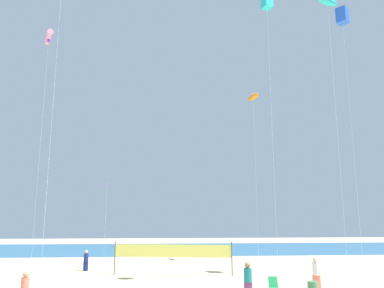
# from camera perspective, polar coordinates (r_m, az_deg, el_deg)

# --- Properties ---
(ocean_band) EXTENTS (120.00, 20.00, 0.01)m
(ocean_band) POSITION_cam_1_polar(r_m,az_deg,el_deg) (51.74, -4.52, -15.60)
(ocean_band) COLOR #28608C
(ocean_band) RESTS_ON ground
(beachgoer_coral_shirt) EXTENTS (0.38, 0.38, 1.66)m
(beachgoer_coral_shirt) POSITION_cam_1_polar(r_m,az_deg,el_deg) (20.36, -24.08, -19.42)
(beachgoer_coral_shirt) COLOR gold
(beachgoer_coral_shirt) RESTS_ON ground
(beachgoer_white_shirt) EXTENTS (0.42, 0.42, 1.85)m
(beachgoer_white_shirt) POSITION_cam_1_polar(r_m,az_deg,el_deg) (24.27, 18.36, -18.04)
(beachgoer_white_shirt) COLOR #EA7260
(beachgoer_white_shirt) RESTS_ON ground
(beachgoer_teal_shirt) EXTENTS (0.42, 0.42, 1.84)m
(beachgoer_teal_shirt) POSITION_cam_1_polar(r_m,az_deg,el_deg) (21.02, 8.51, -19.65)
(beachgoer_teal_shirt) COLOR #7A3872
(beachgoer_teal_shirt) RESTS_ON ground
(beachgoer_navy_shirt) EXTENTS (0.36, 0.36, 1.58)m
(beachgoer_navy_shirt) POSITION_cam_1_polar(r_m,az_deg,el_deg) (32.03, -15.83, -16.59)
(beachgoer_navy_shirt) COLOR navy
(beachgoer_navy_shirt) RESTS_ON ground
(folding_beach_chair) EXTENTS (0.52, 0.65, 0.89)m
(folding_beach_chair) POSITION_cam_1_polar(r_m,az_deg,el_deg) (22.71, 12.33, -20.19)
(folding_beach_chair) COLOR #1E8C4C
(folding_beach_chair) RESTS_ON ground
(volleyball_net) EXTENTS (8.59, 1.59, 2.40)m
(volleyball_net) POSITION_cam_1_polar(r_m,az_deg,el_deg) (28.57, -2.98, -16.10)
(volleyball_net) COLOR #4C4C51
(volleyball_net) RESTS_ON ground
(kite_pink_tube) EXTENTS (1.42, 2.41, 20.99)m
(kite_pink_tube) POSITION_cam_1_polar(r_m,az_deg,el_deg) (38.83, -20.96, 14.88)
(kite_pink_tube) COLOR silver
(kite_pink_tube) RESTS_ON ground
(kite_violet_diamond) EXTENTS (0.44, 0.43, 7.30)m
(kite_violet_diamond) POSITION_cam_1_polar(r_m,az_deg,el_deg) (36.43, -12.83, -6.32)
(kite_violet_diamond) COLOR silver
(kite_violet_diamond) RESTS_ON ground
(kite_cyan_inflatable) EXTENTS (1.33, 0.55, 16.87)m
(kite_cyan_inflatable) POSITION_cam_1_polar(r_m,az_deg,el_deg) (24.65, 19.93, 19.54)
(kite_cyan_inflatable) COLOR silver
(kite_cyan_inflatable) RESTS_ON ground
(kite_blue_box) EXTENTS (1.11, 1.11, 20.48)m
(kite_blue_box) POSITION_cam_1_polar(r_m,az_deg,el_deg) (33.58, 21.89, 17.59)
(kite_blue_box) COLOR silver
(kite_blue_box) RESTS_ON ground
(kite_orange_inflatable) EXTENTS (1.20, 1.78, 16.65)m
(kite_orange_inflatable) POSITION_cam_1_polar(r_m,az_deg,el_deg) (39.06, 9.31, 7.01)
(kite_orange_inflatable) COLOR silver
(kite_orange_inflatable) RESTS_ON ground
(kite_cyan_box) EXTENTS (0.83, 0.83, 19.73)m
(kite_cyan_box) POSITION_cam_1_polar(r_m,az_deg,el_deg) (28.96, 11.31, 20.36)
(kite_cyan_box) COLOR silver
(kite_cyan_box) RESTS_ON ground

